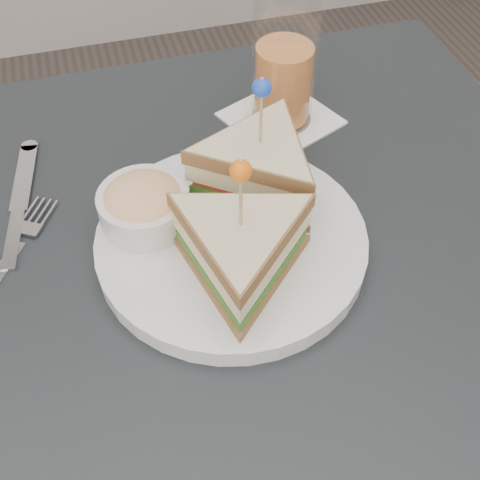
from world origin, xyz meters
name	(u,v)px	position (x,y,z in m)	size (l,w,h in m)	color
table	(234,327)	(0.00, 0.00, 0.67)	(0.80, 0.80, 0.75)	black
plate_meal	(236,214)	(0.02, 0.05, 0.79)	(0.32, 0.32, 0.16)	silver
cutlery_fork	(12,255)	(-0.20, 0.09, 0.75)	(0.11, 0.16, 0.01)	silver
cutlery_knife	(19,206)	(-0.19, 0.16, 0.75)	(0.05, 0.20, 0.01)	silver
drink_set	(284,73)	(0.13, 0.23, 0.82)	(0.15, 0.15, 0.15)	white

